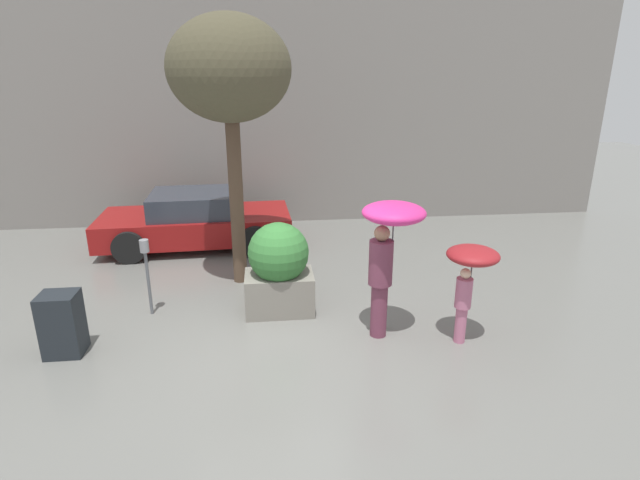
% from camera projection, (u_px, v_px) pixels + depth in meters
% --- Properties ---
extents(ground_plane, '(40.00, 40.00, 0.00)m').
position_uv_depth(ground_plane, '(270.00, 347.00, 7.13)').
color(ground_plane, slate).
extents(building_facade, '(18.00, 0.30, 6.00)m').
position_uv_depth(building_facade, '(262.00, 103.00, 12.29)').
color(building_facade, gray).
rests_on(building_facade, ground).
extents(planter_box, '(1.10, 0.97, 1.50)m').
position_uv_depth(planter_box, '(279.00, 267.00, 7.97)').
color(planter_box, gray).
rests_on(planter_box, ground).
extents(person_adult, '(0.89, 0.89, 2.03)m').
position_uv_depth(person_adult, '(389.00, 238.00, 6.99)').
color(person_adult, brown).
rests_on(person_adult, ground).
extents(person_child, '(0.73, 0.73, 1.44)m').
position_uv_depth(person_child, '(470.00, 267.00, 6.95)').
color(person_child, '#B76684').
rests_on(person_child, ground).
extents(parked_car_near, '(4.21, 2.19, 1.23)m').
position_uv_depth(parked_car_near, '(196.00, 221.00, 11.15)').
color(parked_car_near, maroon).
rests_on(parked_car_near, ground).
extents(street_tree, '(2.06, 2.06, 4.66)m').
position_uv_depth(street_tree, '(229.00, 72.00, 8.22)').
color(street_tree, brown).
rests_on(street_tree, ground).
extents(parking_meter, '(0.14, 0.14, 1.27)m').
position_uv_depth(parking_meter, '(146.00, 261.00, 7.83)').
color(parking_meter, '#595B60').
rests_on(parking_meter, ground).
extents(newspaper_box, '(0.50, 0.44, 0.90)m').
position_uv_depth(newspaper_box, '(62.00, 324.00, 6.84)').
color(newspaper_box, '#1E2328').
rests_on(newspaper_box, ground).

